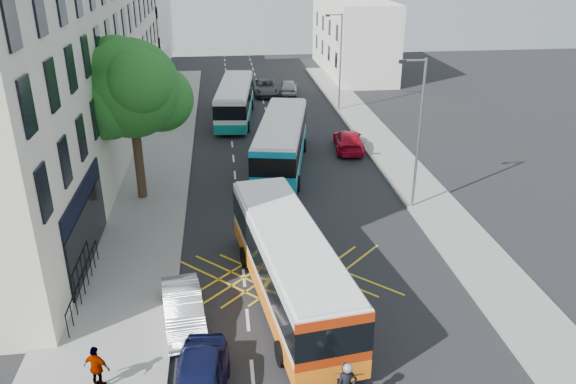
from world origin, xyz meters
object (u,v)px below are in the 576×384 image
object	(u,v)px
parked_car_blue	(199,384)
distant_car_grey	(265,87)
distant_car_silver	(289,87)
pedestrian_far	(97,368)
bus_far	(235,101)
parked_car_silver	(183,309)
bus_near	(289,264)
lamp_near	(418,127)
lamp_far	(339,57)
red_hatchback	(349,140)
bus_mid	(281,143)
street_tree	(131,90)

from	to	relation	value
parked_car_blue	distant_car_grey	distance (m)	39.94
distant_car_silver	pedestrian_far	distance (m)	40.32
parked_car_blue	pedestrian_far	distance (m)	3.36
bus_far	parked_car_silver	bearing A→B (deg)	-89.84
parked_car_blue	bus_far	bearing A→B (deg)	90.97
bus_near	parked_car_silver	world-z (taller)	bus_near
lamp_near	lamp_far	bearing A→B (deg)	90.00
lamp_near	parked_car_silver	size ratio (longest dim) A/B	1.96
bus_near	red_hatchback	distance (m)	18.80
parked_car_blue	bus_near	bearing A→B (deg)	61.67
bus_far	bus_mid	bearing A→B (deg)	-71.07
parked_car_silver	red_hatchback	xyz separation A→B (m)	(10.51, 18.81, 0.02)
lamp_far	red_hatchback	bearing A→B (deg)	-97.23
street_tree	lamp_near	xyz separation A→B (m)	(14.71, -2.97, -1.68)
street_tree	bus_mid	world-z (taller)	street_tree
pedestrian_far	distant_car_grey	bearing A→B (deg)	-80.45
distant_car_grey	parked_car_silver	bearing A→B (deg)	-99.81
red_hatchback	distant_car_grey	world-z (taller)	distant_car_grey
lamp_far	pedestrian_far	world-z (taller)	lamp_far
bus_mid	lamp_far	bearing A→B (deg)	75.31
lamp_far	bus_far	bearing A→B (deg)	-170.14
lamp_far	pedestrian_far	size ratio (longest dim) A/B	5.13
lamp_near	parked_car_silver	distance (m)	15.32
distant_car_silver	lamp_near	bearing A→B (deg)	104.81
lamp_far	parked_car_blue	distance (m)	35.09
lamp_far	parked_car_silver	size ratio (longest dim) A/B	1.96
bus_near	pedestrian_far	size ratio (longest dim) A/B	7.26
parked_car_blue	pedestrian_far	xyz separation A→B (m)	(-3.23, 0.90, 0.20)
bus_far	parked_car_blue	world-z (taller)	bus_far
bus_far	lamp_near	bearing A→B (deg)	-58.05
distant_car_grey	distant_car_silver	world-z (taller)	distant_car_grey
bus_near	parked_car_silver	bearing A→B (deg)	-172.46
lamp_near	parked_car_blue	size ratio (longest dim) A/B	1.87
lamp_near	distant_car_silver	size ratio (longest dim) A/B	2.00
lamp_near	parked_car_blue	world-z (taller)	lamp_near
street_tree	bus_near	size ratio (longest dim) A/B	0.78
distant_car_grey	pedestrian_far	size ratio (longest dim) A/B	3.22
distant_car_grey	lamp_near	bearing A→B (deg)	-77.89
bus_mid	bus_near	bearing A→B (deg)	-83.73
distant_car_grey	pedestrian_far	xyz separation A→B (m)	(-8.55, -38.68, 0.23)
lamp_near	bus_near	distance (m)	11.33
bus_mid	pedestrian_far	size ratio (longest dim) A/B	7.44
lamp_near	bus_far	size ratio (longest dim) A/B	0.74
lamp_far	bus_mid	world-z (taller)	lamp_far
bus_far	lamp_far	bearing A→B (deg)	16.04
bus_far	distant_car_grey	xyz separation A→B (m)	(3.14, 8.07, -0.88)
lamp_far	parked_car_blue	world-z (taller)	lamp_far
bus_near	street_tree	bearing A→B (deg)	115.36
parked_car_silver	bus_near	bearing A→B (deg)	7.45
bus_near	bus_far	xyz separation A→B (m)	(-1.27, 26.26, -0.07)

